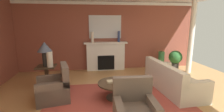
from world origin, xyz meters
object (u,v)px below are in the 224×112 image
Objects in this scene: table_lamp at (45,49)px; vase_mantel_right at (119,37)px; armchair_near_window at (55,89)px; vase_mantel_left at (92,37)px; fireplace at (106,57)px; potted_plant at (175,58)px; coffee_table at (116,86)px; side_table at (47,75)px; mantel_mirror at (105,27)px; sofa at (172,81)px; vase_on_side_table at (50,59)px; vase_tall_corner at (161,61)px.

vase_mantel_right is at bearing 32.09° from table_lamp.
vase_mantel_left reaches higher than armchair_near_window.
vase_mantel_left is (-0.55, -0.05, 0.85)m from fireplace.
potted_plant is at bearing -5.43° from vase_mantel_left.
coffee_table is 1.43× the size of side_table.
vase_mantel_right is at bearing 49.47° from armchair_near_window.
vase_mantel_left is 1.10m from vase_mantel_right.
potted_plant is (2.96, -0.50, -1.34)m from mantel_mirror.
vase_mantel_right is (0.55, -0.05, 0.86)m from fireplace.
sofa is (1.74, -2.56, -1.53)m from mantel_mirror.
mantel_mirror is at bearing 170.34° from potted_plant.
fireplace is at bearing 172.62° from potted_plant.
mantel_mirror is at bearing 41.37° from side_table.
vase_mantel_right reaches higher than sofa.
vase_on_side_table is at bearing -127.43° from vase_mantel_left.
table_lamp is at bearing 113.47° from armchair_near_window.
vase_mantel_left is at bearing 175.10° from vase_tall_corner.
fireplace is 1.26m from mantel_mirror.
armchair_near_window reaches higher than side_table.
table_lamp is (-2.03, 1.06, 0.89)m from coffee_table.
fireplace is 2.73m from coffee_table.
armchair_near_window is at bearing -112.93° from vase_mantel_left.
vase_mantel_right is 2.61m from potted_plant.
coffee_table is at bearing -89.99° from mantel_mirror.
coffee_table is at bearing -27.45° from table_lamp.
table_lamp is at bearing 152.55° from coffee_table.
mantel_mirror is 0.70m from vase_mantel_right.
vase_on_side_table is (0.15, -0.12, -0.29)m from table_lamp.
sofa is (1.74, -2.43, -0.27)m from fireplace.
vase_mantel_left reaches higher than vase_tall_corner.
vase_tall_corner is at bearing 45.72° from coffee_table.
vase_on_side_table is at bearing -160.68° from vase_tall_corner.
table_lamp is (-2.03, -1.79, -0.60)m from mantel_mirror.
coffee_table is 3.39m from vase_tall_corner.
potted_plant reaches higher than vase_tall_corner.
fireplace is 0.84× the size of sofa.
armchair_near_window reaches higher than sofa.
side_table is at bearing 90.00° from table_lamp.
potted_plant is (2.96, -0.38, -0.08)m from fireplace.
vase_mantel_right is (0.55, -0.17, -0.40)m from mantel_mirror.
coffee_table is at bearing -78.36° from vase_mantel_left.
coffee_table is 3.78m from potted_plant.
vase_mantel_left is at bearing 174.57° from potted_plant.
mantel_mirror reaches higher than sofa.
armchair_near_window is 1.27× the size of table_lamp.
table_lamp is 1.65× the size of vase_mantel_right.
vase_on_side_table reaches higher than potted_plant.
potted_plant is (2.96, 2.34, 0.16)m from coffee_table.
sofa is at bearing -63.58° from vase_mantel_right.
vase_on_side_table is 0.56× the size of potted_plant.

